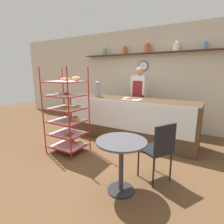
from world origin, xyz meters
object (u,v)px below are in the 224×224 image
at_px(person_worker, 139,97).
at_px(coffee_carafe, 98,89).
at_px(pastry_rack, 68,114).
at_px(cafe_table, 121,154).
at_px(cafe_chair, 160,147).
at_px(donut_tray_counter, 130,99).

distance_m(person_worker, coffee_carafe, 1.09).
bearing_deg(pastry_rack, cafe_table, -21.04).
relative_size(cafe_chair, donut_tray_counter, 2.17).
xyz_separation_m(person_worker, cafe_table, (0.74, -2.42, -0.39)).
relative_size(person_worker, coffee_carafe, 4.48).
bearing_deg(pastry_rack, person_worker, 70.06).
relative_size(pastry_rack, cafe_chair, 1.88).
height_order(pastry_rack, person_worker, person_worker).
bearing_deg(cafe_table, coffee_carafe, 131.93).
bearing_deg(pastry_rack, coffee_carafe, 95.60).
height_order(pastry_rack, cafe_table, pastry_rack).
xyz_separation_m(person_worker, cafe_chair, (1.10, -1.97, -0.39)).
relative_size(pastry_rack, cafe_table, 2.31).
xyz_separation_m(person_worker, coffee_carafe, (-0.79, -0.71, 0.21)).
height_order(pastry_rack, cafe_chair, pastry_rack).
distance_m(person_worker, donut_tray_counter, 0.76).
xyz_separation_m(cafe_table, coffee_carafe, (-1.53, 1.71, 0.60)).
bearing_deg(cafe_chair, donut_tray_counter, -109.95).
bearing_deg(cafe_table, donut_tray_counter, 111.12).
relative_size(cafe_table, donut_tray_counter, 1.76).
relative_size(pastry_rack, person_worker, 0.98).
xyz_separation_m(pastry_rack, person_worker, (0.68, 1.87, 0.15)).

